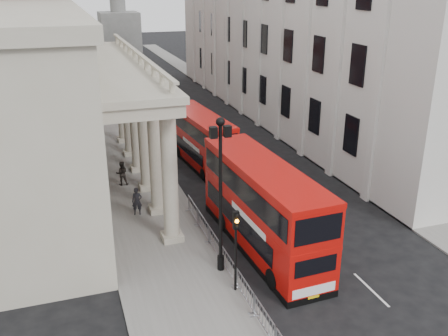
# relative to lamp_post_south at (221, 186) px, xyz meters

# --- Properties ---
(ground) EXTENTS (260.00, 260.00, 0.00)m
(ground) POSITION_rel_lamp_post_south_xyz_m (0.60, -4.00, -4.91)
(ground) COLOR black
(ground) RESTS_ON ground
(sidewalk_west) EXTENTS (6.00, 140.00, 0.12)m
(sidewalk_west) POSITION_rel_lamp_post_south_xyz_m (-2.40, 26.00, -4.85)
(sidewalk_west) COLOR slate
(sidewalk_west) RESTS_ON ground
(sidewalk_east) EXTENTS (3.00, 140.00, 0.12)m
(sidewalk_east) POSITION_rel_lamp_post_south_xyz_m (14.10, 26.00, -4.85)
(sidewalk_east) COLOR slate
(sidewalk_east) RESTS_ON ground
(kerb) EXTENTS (0.20, 140.00, 0.14)m
(kerb) POSITION_rel_lamp_post_south_xyz_m (0.55, 26.00, -4.84)
(kerb) COLOR slate
(kerb) RESTS_ON ground
(portico_building) EXTENTS (9.00, 28.00, 12.00)m
(portico_building) POSITION_rel_lamp_post_south_xyz_m (-9.90, 14.00, 1.09)
(portico_building) COLOR #A49E8A
(portico_building) RESTS_ON ground
(brick_building) EXTENTS (9.00, 32.00, 22.00)m
(brick_building) POSITION_rel_lamp_post_south_xyz_m (-9.90, 44.00, 6.09)
(brick_building) COLOR maroon
(brick_building) RESTS_ON ground
(west_building_far) EXTENTS (9.00, 30.00, 20.00)m
(west_building_far) POSITION_rel_lamp_post_south_xyz_m (-9.90, 76.00, 5.09)
(west_building_far) COLOR #A49E8A
(west_building_far) RESTS_ON ground
(lamp_post_south) EXTENTS (1.05, 0.44, 8.32)m
(lamp_post_south) POSITION_rel_lamp_post_south_xyz_m (0.00, 0.00, 0.00)
(lamp_post_south) COLOR black
(lamp_post_south) RESTS_ON sidewalk_west
(lamp_post_mid) EXTENTS (1.05, 0.44, 8.32)m
(lamp_post_mid) POSITION_rel_lamp_post_south_xyz_m (0.00, 16.00, 0.00)
(lamp_post_mid) COLOR black
(lamp_post_mid) RESTS_ON sidewalk_west
(lamp_post_north) EXTENTS (1.05, 0.44, 8.32)m
(lamp_post_north) POSITION_rel_lamp_post_south_xyz_m (0.00, 32.00, 0.00)
(lamp_post_north) COLOR black
(lamp_post_north) RESTS_ON sidewalk_west
(traffic_light) EXTENTS (0.28, 0.33, 4.30)m
(traffic_light) POSITION_rel_lamp_post_south_xyz_m (0.10, -2.02, -1.80)
(traffic_light) COLOR black
(traffic_light) RESTS_ON sidewalk_west
(crowd_barriers) EXTENTS (0.50, 18.75, 1.10)m
(crowd_barriers) POSITION_rel_lamp_post_south_xyz_m (0.25, -1.77, -4.24)
(crowd_barriers) COLOR gray
(crowd_barriers) RESTS_ON sidewalk_west
(bus_near) EXTENTS (3.33, 11.79, 5.04)m
(bus_near) POSITION_rel_lamp_post_south_xyz_m (3.06, 1.74, -2.28)
(bus_near) COLOR #BC0C08
(bus_near) RESTS_ON ground
(bus_far) EXTENTS (3.25, 10.16, 4.31)m
(bus_far) POSITION_rel_lamp_post_south_xyz_m (3.57, 16.08, -2.66)
(bus_far) COLOR red
(bus_far) RESTS_ON ground
(pedestrian_a) EXTENTS (0.75, 0.58, 1.84)m
(pedestrian_a) POSITION_rel_lamp_post_south_xyz_m (-3.08, 8.01, -3.87)
(pedestrian_a) COLOR black
(pedestrian_a) RESTS_ON sidewalk_west
(pedestrian_b) EXTENTS (0.96, 0.79, 1.84)m
(pedestrian_b) POSITION_rel_lamp_post_south_xyz_m (-3.33, 13.35, -3.87)
(pedestrian_b) COLOR #292421
(pedestrian_b) RESTS_ON sidewalk_west
(pedestrian_c) EXTENTS (0.87, 0.58, 1.74)m
(pedestrian_c) POSITION_rel_lamp_post_south_xyz_m (-1.02, 15.70, -3.92)
(pedestrian_c) COLOR black
(pedestrian_c) RESTS_ON sidewalk_west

